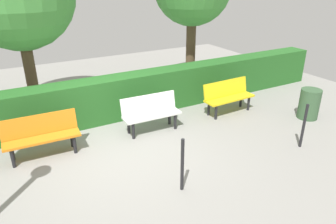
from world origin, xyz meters
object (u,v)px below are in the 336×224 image
bench_yellow (228,95)px  trash_bin (309,104)px  bench_white (151,112)px  bench_orange (41,134)px

bench_yellow → trash_bin: bench_yellow is taller
bench_yellow → trash_bin: bearing=137.6°
trash_bin → bench_white: bearing=-19.6°
bench_white → bench_yellow: bearing=-178.9°
bench_orange → trash_bin: bearing=169.3°
bench_yellow → bench_white: (2.30, -0.04, -0.00)m
bench_white → trash_bin: bench_white is taller
bench_orange → bench_white: bearing=-179.4°
bench_white → bench_orange: size_ratio=0.93×
bench_white → bench_orange: 2.46m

